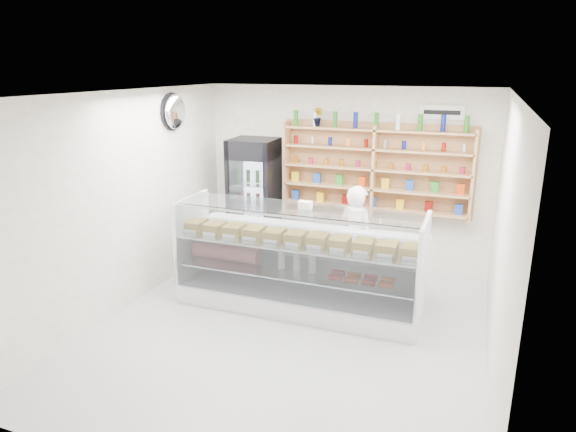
% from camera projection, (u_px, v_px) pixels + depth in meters
% --- Properties ---
extents(room, '(5.00, 5.00, 5.00)m').
position_uv_depth(room, '(288.00, 221.00, 5.79)').
color(room, '#AEAEB3').
rests_on(room, ground).
extents(display_counter, '(3.17, 0.95, 1.38)m').
position_uv_depth(display_counter, '(298.00, 281.00, 6.73)').
color(display_counter, white).
rests_on(display_counter, floor).
extents(shop_worker, '(0.67, 0.57, 1.55)m').
position_uv_depth(shop_worker, '(356.00, 240.00, 7.05)').
color(shop_worker, white).
rests_on(shop_worker, floor).
extents(drinks_cooler, '(0.75, 0.73, 1.98)m').
position_uv_depth(drinks_cooler, '(254.00, 200.00, 8.29)').
color(drinks_cooler, black).
rests_on(drinks_cooler, floor).
extents(wall_shelving, '(2.84, 0.28, 1.33)m').
position_uv_depth(wall_shelving, '(374.00, 169.00, 7.67)').
color(wall_shelving, tan).
rests_on(wall_shelving, back_wall).
extents(potted_plant, '(0.19, 0.18, 0.29)m').
position_uv_depth(potted_plant, '(318.00, 117.00, 7.77)').
color(potted_plant, '#1E6626').
rests_on(potted_plant, wall_shelving).
extents(security_mirror, '(0.15, 0.50, 0.50)m').
position_uv_depth(security_mirror, '(175.00, 112.00, 7.31)').
color(security_mirror, silver).
rests_on(security_mirror, left_wall).
extents(wall_sign, '(0.62, 0.03, 0.20)m').
position_uv_depth(wall_sign, '(442.00, 112.00, 7.25)').
color(wall_sign, white).
rests_on(wall_sign, back_wall).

